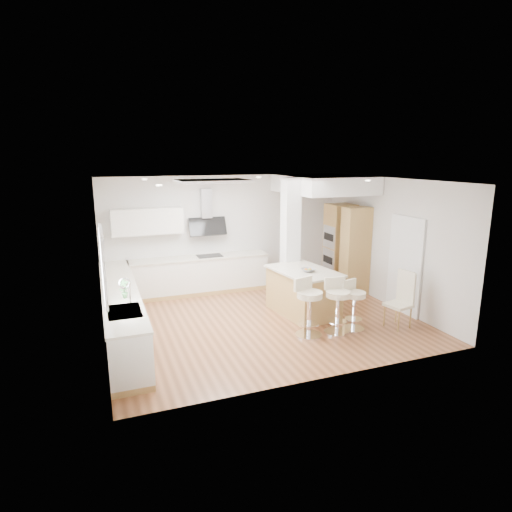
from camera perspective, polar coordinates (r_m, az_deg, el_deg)
name	(u,v)px	position (r m, az deg, el deg)	size (l,w,h in m)	color
ground	(262,320)	(8.78, 0.82, -8.53)	(6.00, 6.00, 0.00)	#955B37
ceiling	(262,320)	(8.78, 0.82, -8.53)	(6.00, 5.00, 0.02)	white
wall_back	(225,232)	(10.68, -4.09, 3.18)	(6.00, 0.04, 2.80)	silver
wall_left	(100,266)	(7.80, -20.10, -1.32)	(0.04, 5.00, 2.80)	silver
wall_right	(389,242)	(9.85, 17.32, 1.76)	(0.04, 5.00, 2.80)	silver
skylight	(214,181)	(8.49, -5.68, 9.90)	(4.10, 2.10, 0.06)	white
window_left	(103,261)	(6.86, -19.78, -0.67)	(0.06, 1.28, 1.07)	white
doorway_right	(405,266)	(9.46, 19.24, -1.31)	(0.05, 1.00, 2.10)	#423A34
counter_left	(121,312)	(8.30, -17.54, -7.08)	(0.63, 4.50, 1.35)	tan
counter_back	(193,265)	(10.35, -8.44, -1.25)	(3.62, 0.63, 2.50)	tan
pillar	(290,241)	(9.63, 4.59, 2.07)	(0.35, 0.35, 2.80)	white
soffit	(323,184)	(10.35, 8.97, 9.43)	(1.78, 2.20, 0.40)	white
oven_column	(345,248)	(10.71, 11.81, 1.05)	(0.63, 1.21, 2.10)	tan
peninsula	(303,292)	(9.04, 6.31, -4.73)	(1.24, 1.69, 1.02)	tan
bar_stool_a	(309,304)	(7.91, 7.02, -6.39)	(0.61, 0.61, 1.09)	white
bar_stool_b	(337,303)	(8.13, 10.77, -6.17)	(0.52, 0.52, 1.04)	white
bar_stool_c	(354,302)	(8.36, 12.87, -6.06)	(0.53, 0.53, 0.96)	white
dining_chair	(402,297)	(8.75, 18.91, -5.22)	(0.51, 0.51, 1.11)	beige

